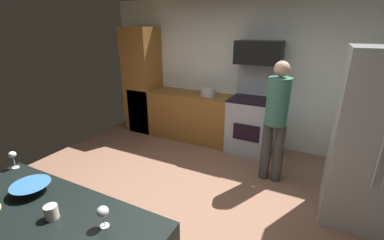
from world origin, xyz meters
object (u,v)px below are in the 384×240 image
oven_range (252,123)px  stock_pot (208,92)px  wine_glass_near (103,212)px  microwave (259,52)px  mug_coffee (51,212)px  person_cook (276,117)px  refrigerator (379,142)px  mixing_bowl_prep (31,188)px  wine_glass_mid (13,156)px

oven_range → stock_pot: (-0.84, 0.01, 0.46)m
oven_range → wine_glass_near: 3.36m
microwave → wine_glass_near: (-0.10, -3.41, -0.69)m
mug_coffee → stock_pot: stock_pot is taller
oven_range → mug_coffee: 3.48m
person_cook → mug_coffee: bearing=-110.6°
oven_range → stock_pot: oven_range is taller
refrigerator → mixing_bowl_prep: 3.26m
mixing_bowl_prep → stock_pot: 3.31m
refrigerator → person_cook: bearing=162.0°
person_cook → mixing_bowl_prep: 2.84m
stock_pot → person_cook: bearing=-31.2°
oven_range → mixing_bowl_prep: oven_range is taller
refrigerator → wine_glass_near: (-1.71, -2.15, 0.05)m
wine_glass_mid → stock_pot: (0.50, 3.15, -0.05)m
mug_coffee → stock_pot: 3.45m
mug_coffee → stock_pot: bearing=96.3°
stock_pot → mixing_bowl_prep: bearing=-90.3°
oven_range → wine_glass_mid: 3.46m
microwave → person_cook: size_ratio=0.44×
mixing_bowl_prep → mug_coffee: bearing=-16.3°
oven_range → person_cook: bearing=-57.9°
wine_glass_near → microwave: bearing=88.3°
mixing_bowl_prep → wine_glass_mid: 0.51m
oven_range → person_cook: 1.06m
person_cook → mug_coffee: size_ratio=18.08×
oven_range → wine_glass_mid: oven_range is taller
person_cook → wine_glass_mid: bearing=-128.5°
oven_range → refrigerator: size_ratio=0.79×
refrigerator → wine_glass_mid: size_ratio=11.89×
microwave → person_cook: 1.28m
mug_coffee → person_cook: bearing=69.4°
refrigerator → wine_glass_near: bearing=-128.6°
stock_pot → mug_coffee: bearing=-83.7°
microwave → mug_coffee: bearing=-97.6°
refrigerator → wine_glass_mid: 3.55m
person_cook → stock_pot: bearing=148.8°
oven_range → refrigerator: 2.04m
microwave → mixing_bowl_prep: 3.58m
mixing_bowl_prep → wine_glass_mid: bearing=162.1°
microwave → wine_glass_near: 3.48m
mixing_bowl_prep → mug_coffee: (0.40, -0.12, 0.01)m
microwave → mixing_bowl_prep: (-0.86, -3.39, -0.77)m
wine_glass_near → mug_coffee: 0.38m
wine_glass_near → stock_pot: size_ratio=0.52×
microwave → stock_pot: size_ratio=2.58×
oven_range → microwave: 1.19m
mixing_bowl_prep → wine_glass_near: 0.76m
wine_glass_mid → mug_coffee: wine_glass_mid is taller
wine_glass_near → wine_glass_mid: wine_glass_mid is taller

